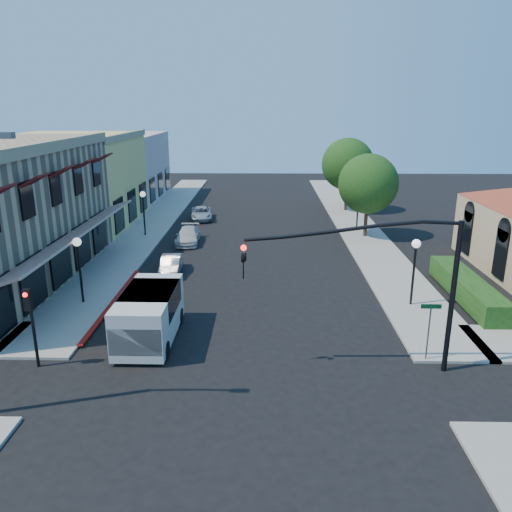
{
  "coord_description": "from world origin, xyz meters",
  "views": [
    {
      "loc": [
        0.97,
        -16.01,
        9.96
      ],
      "look_at": [
        0.52,
        8.21,
        2.6
      ],
      "focal_mm": 35.0,
      "sensor_mm": 36.0,
      "label": 1
    }
  ],
  "objects_px": {
    "secondary_signal": "(30,313)",
    "parked_car_d": "(201,213)",
    "street_name_sign": "(429,323)",
    "white_van": "(149,313)",
    "lamppost_right_far": "(358,198)",
    "parked_car_c": "(188,236)",
    "signal_mast_arm": "(397,271)",
    "lamppost_left_near": "(78,254)",
    "lamppost_left_far": "(143,202)",
    "parked_car_b": "(171,265)",
    "lamppost_right_near": "(415,255)",
    "street_tree_b": "(348,164)",
    "street_tree_a": "(368,184)",
    "parked_car_a": "(151,296)"
  },
  "relations": [
    {
      "from": "white_van",
      "to": "lamppost_left_far",
      "type": "bearing_deg",
      "value": 103.78
    },
    {
      "from": "parked_car_a",
      "to": "parked_car_d",
      "type": "xyz_separation_m",
      "value": [
        0.0,
        20.59,
        -0.1
      ]
    },
    {
      "from": "signal_mast_arm",
      "to": "lamppost_right_far",
      "type": "distance_m",
      "value": 22.7
    },
    {
      "from": "lamppost_left_near",
      "to": "parked_car_c",
      "type": "relative_size",
      "value": 0.89
    },
    {
      "from": "secondary_signal",
      "to": "parked_car_d",
      "type": "height_order",
      "value": "secondary_signal"
    },
    {
      "from": "lamppost_right_far",
      "to": "lamppost_right_near",
      "type": "bearing_deg",
      "value": -90.0
    },
    {
      "from": "parked_car_a",
      "to": "street_name_sign",
      "type": "bearing_deg",
      "value": -25.53
    },
    {
      "from": "lamppost_left_near",
      "to": "parked_car_b",
      "type": "height_order",
      "value": "lamppost_left_near"
    },
    {
      "from": "lamppost_right_near",
      "to": "parked_car_c",
      "type": "bearing_deg",
      "value": 137.94
    },
    {
      "from": "parked_car_a",
      "to": "secondary_signal",
      "type": "bearing_deg",
      "value": -119.77
    },
    {
      "from": "signal_mast_arm",
      "to": "parked_car_d",
      "type": "relative_size",
      "value": 1.99
    },
    {
      "from": "street_name_sign",
      "to": "lamppost_left_far",
      "type": "bearing_deg",
      "value": 128.94
    },
    {
      "from": "secondary_signal",
      "to": "parked_car_a",
      "type": "bearing_deg",
      "value": 62.37
    },
    {
      "from": "street_tree_b",
      "to": "street_name_sign",
      "type": "xyz_separation_m",
      "value": [
        -1.3,
        -29.8,
        -2.85
      ]
    },
    {
      "from": "street_tree_a",
      "to": "secondary_signal",
      "type": "distance_m",
      "value": 26.64
    },
    {
      "from": "parked_car_d",
      "to": "parked_car_a",
      "type": "bearing_deg",
      "value": -97.01
    },
    {
      "from": "parked_car_b",
      "to": "white_van",
      "type": "bearing_deg",
      "value": -88.37
    },
    {
      "from": "parked_car_c",
      "to": "street_tree_a",
      "type": "bearing_deg",
      "value": 6.06
    },
    {
      "from": "lamppost_right_far",
      "to": "white_van",
      "type": "bearing_deg",
      "value": -122.02
    },
    {
      "from": "white_van",
      "to": "parked_car_d",
      "type": "bearing_deg",
      "value": 91.74
    },
    {
      "from": "lamppost_left_far",
      "to": "white_van",
      "type": "height_order",
      "value": "lamppost_left_far"
    },
    {
      "from": "street_name_sign",
      "to": "white_van",
      "type": "distance_m",
      "value": 11.7
    },
    {
      "from": "street_tree_a",
      "to": "lamppost_right_near",
      "type": "xyz_separation_m",
      "value": [
        -0.3,
        -14.0,
        -1.46
      ]
    },
    {
      "from": "lamppost_left_far",
      "to": "white_van",
      "type": "distance_m",
      "value": 18.68
    },
    {
      "from": "lamppost_left_far",
      "to": "parked_car_c",
      "type": "xyz_separation_m",
      "value": [
        3.7,
        -2.0,
        -2.16
      ]
    },
    {
      "from": "street_tree_b",
      "to": "street_name_sign",
      "type": "bearing_deg",
      "value": -92.5
    },
    {
      "from": "parked_car_d",
      "to": "lamppost_left_far",
      "type": "bearing_deg",
      "value": -128.22
    },
    {
      "from": "lamppost_left_near",
      "to": "lamppost_right_far",
      "type": "bearing_deg",
      "value": 43.26
    },
    {
      "from": "street_tree_b",
      "to": "secondary_signal",
      "type": "bearing_deg",
      "value": -118.77
    },
    {
      "from": "street_tree_b",
      "to": "parked_car_a",
      "type": "distance_m",
      "value": 28.27
    },
    {
      "from": "lamppost_right_far",
      "to": "parked_car_c",
      "type": "height_order",
      "value": "lamppost_right_far"
    },
    {
      "from": "lamppost_left_far",
      "to": "parked_car_a",
      "type": "relative_size",
      "value": 0.92
    },
    {
      "from": "lamppost_right_near",
      "to": "white_van",
      "type": "xyz_separation_m",
      "value": [
        -12.56,
        -4.09,
        -1.45
      ]
    },
    {
      "from": "street_tree_a",
      "to": "parked_car_b",
      "type": "distance_m",
      "value": 16.71
    },
    {
      "from": "parked_car_a",
      "to": "lamppost_right_near",
      "type": "bearing_deg",
      "value": -0.08
    },
    {
      "from": "street_tree_a",
      "to": "lamppost_left_near",
      "type": "xyz_separation_m",
      "value": [
        -17.3,
        -14.0,
        -1.46
      ]
    },
    {
      "from": "lamppost_right_far",
      "to": "secondary_signal",
      "type": "bearing_deg",
      "value": -126.14
    },
    {
      "from": "white_van",
      "to": "parked_car_b",
      "type": "bearing_deg",
      "value": 94.63
    },
    {
      "from": "street_name_sign",
      "to": "parked_car_c",
      "type": "height_order",
      "value": "street_name_sign"
    },
    {
      "from": "street_tree_b",
      "to": "lamppost_left_near",
      "type": "relative_size",
      "value": 1.97
    },
    {
      "from": "secondary_signal",
      "to": "parked_car_d",
      "type": "bearing_deg",
      "value": 83.17
    },
    {
      "from": "signal_mast_arm",
      "to": "parked_car_b",
      "type": "distance_m",
      "value": 16.08
    },
    {
      "from": "street_tree_b",
      "to": "parked_car_d",
      "type": "relative_size",
      "value": 1.74
    },
    {
      "from": "parked_car_d",
      "to": "lamppost_right_near",
      "type": "bearing_deg",
      "value": -63.53
    },
    {
      "from": "signal_mast_arm",
      "to": "lamppost_left_near",
      "type": "relative_size",
      "value": 2.24
    },
    {
      "from": "lamppost_left_near",
      "to": "lamppost_left_far",
      "type": "xyz_separation_m",
      "value": [
        0.0,
        14.0,
        0.0
      ]
    },
    {
      "from": "lamppost_right_far",
      "to": "parked_car_c",
      "type": "bearing_deg",
      "value": -163.26
    },
    {
      "from": "lamppost_right_far",
      "to": "parked_car_c",
      "type": "xyz_separation_m",
      "value": [
        -13.3,
        -4.0,
        -2.16
      ]
    },
    {
      "from": "street_name_sign",
      "to": "lamppost_right_far",
      "type": "bearing_deg",
      "value": 87.37
    },
    {
      "from": "street_tree_a",
      "to": "white_van",
      "type": "xyz_separation_m",
      "value": [
        -12.86,
        -18.09,
        -2.9
      ]
    }
  ]
}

